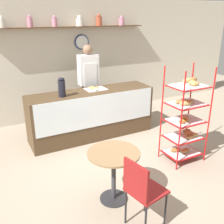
% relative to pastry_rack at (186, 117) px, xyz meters
% --- Properties ---
extents(ground_plane, '(14.00, 14.00, 0.00)m').
position_rel_pastry_rack_xyz_m(ground_plane, '(-1.00, 0.22, -0.76)').
color(ground_plane, gray).
extents(back_wall, '(10.00, 0.30, 2.70)m').
position_rel_pastry_rack_xyz_m(back_wall, '(-0.99, 2.90, 0.61)').
color(back_wall, beige).
rests_on(back_wall, ground_plane).
extents(display_counter, '(2.47, 0.66, 0.95)m').
position_rel_pastry_rack_xyz_m(display_counter, '(-1.00, 1.56, -0.29)').
color(display_counter, '#4C3823').
rests_on(display_counter, ground_plane).
extents(pastry_rack, '(0.62, 0.49, 1.60)m').
position_rel_pastry_rack_xyz_m(pastry_rack, '(0.00, 0.00, 0.00)').
color(pastry_rack, '#B71414').
rests_on(pastry_rack, ground_plane).
extents(person_worker, '(0.42, 0.23, 1.76)m').
position_rel_pastry_rack_xyz_m(person_worker, '(-0.78, 2.17, 0.20)').
color(person_worker, '#282833').
rests_on(person_worker, ground_plane).
extents(cafe_table, '(0.68, 0.68, 0.71)m').
position_rel_pastry_rack_xyz_m(cafe_table, '(-1.54, -0.39, -0.23)').
color(cafe_table, '#262628').
rests_on(cafe_table, ground_plane).
extents(cafe_chair, '(0.44, 0.44, 0.90)m').
position_rel_pastry_rack_xyz_m(cafe_chair, '(-1.52, -0.98, -0.21)').
color(cafe_chair, black).
rests_on(cafe_chair, ground_plane).
extents(coffee_carafe, '(0.13, 0.13, 0.35)m').
position_rel_pastry_rack_xyz_m(coffee_carafe, '(-1.60, 1.48, 0.35)').
color(coffee_carafe, black).
rests_on(coffee_carafe, display_counter).
extents(donut_tray_counter, '(0.40, 0.31, 0.05)m').
position_rel_pastry_rack_xyz_m(donut_tray_counter, '(-0.88, 1.62, 0.20)').
color(donut_tray_counter, white).
rests_on(donut_tray_counter, display_counter).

